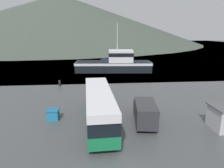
% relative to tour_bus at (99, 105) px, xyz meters
% --- Properties ---
extents(water_surface, '(240.00, 240.00, 0.00)m').
position_rel_tour_bus_xyz_m(water_surface, '(0.85, 135.81, -1.90)').
color(water_surface, slate).
rests_on(water_surface, ground).
extents(hill_backdrop, '(224.70, 224.70, 39.14)m').
position_rel_tour_bus_xyz_m(hill_backdrop, '(-27.80, 160.09, 17.67)').
color(hill_backdrop, '#3D473D').
rests_on(hill_backdrop, ground).
extents(tour_bus, '(3.07, 12.21, 3.38)m').
position_rel_tour_bus_xyz_m(tour_bus, '(0.00, 0.00, 0.00)').
color(tour_bus, '#146B3D').
rests_on(tour_bus, ground).
extents(delivery_van, '(2.78, 6.28, 2.31)m').
position_rel_tour_bus_xyz_m(delivery_van, '(4.71, -0.47, -0.67)').
color(delivery_van, '#2D2D33').
rests_on(delivery_van, ground).
extents(fishing_boat, '(18.07, 6.97, 11.13)m').
position_rel_tour_bus_xyz_m(fishing_boat, '(4.47, 27.63, -0.05)').
color(fishing_boat, black).
rests_on(fishing_boat, water_surface).
extents(storage_bin, '(1.25, 1.21, 1.13)m').
position_rel_tour_bus_xyz_m(storage_bin, '(-4.91, 1.06, -1.32)').
color(storage_bin, teal).
rests_on(storage_bin, ground).
extents(small_boat, '(5.87, 4.86, 0.94)m').
position_rel_tour_bus_xyz_m(small_boat, '(4.37, 42.03, -1.43)').
color(small_boat, '#19234C').
rests_on(small_boat, water_surface).
extents(mooring_bollard, '(0.46, 0.46, 1.04)m').
position_rel_tour_bus_xyz_m(mooring_bollard, '(-6.51, 14.98, -1.33)').
color(mooring_bollard, black).
rests_on(mooring_bollard, ground).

